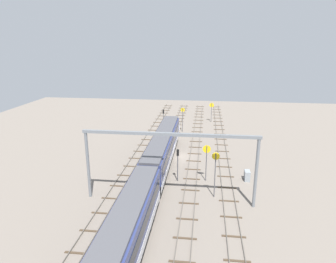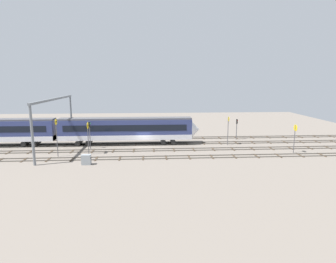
% 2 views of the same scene
% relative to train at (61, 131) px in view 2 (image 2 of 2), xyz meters
% --- Properties ---
extents(ground_plane, '(104.57, 104.57, 0.00)m').
position_rel_train_xyz_m(ground_plane, '(15.08, -2.41, -2.66)').
color(ground_plane, slate).
extents(track_near_foreground, '(88.57, 2.40, 0.16)m').
position_rel_train_xyz_m(track_near_foreground, '(15.08, -9.65, -2.59)').
color(track_near_foreground, '#59544C').
rests_on(track_near_foreground, ground).
extents(track_second_near, '(88.57, 2.40, 0.16)m').
position_rel_train_xyz_m(track_second_near, '(15.08, -4.83, -2.59)').
color(track_second_near, '#59544C').
rests_on(track_second_near, ground).
extents(track_with_train, '(88.57, 2.40, 0.16)m').
position_rel_train_xyz_m(track_with_train, '(15.08, 0.00, -2.59)').
color(track_with_train, '#59544C').
rests_on(track_with_train, ground).
extents(track_second_far, '(88.57, 2.40, 0.16)m').
position_rel_train_xyz_m(track_second_far, '(15.08, 4.83, -2.59)').
color(track_second_far, '#59544C').
rests_on(track_second_far, ground).
extents(train, '(50.40, 3.24, 4.80)m').
position_rel_train_xyz_m(train, '(0.00, 0.00, 0.00)').
color(train, navy).
rests_on(train, ground).
extents(overhead_gantry, '(0.40, 20.57, 8.74)m').
position_rel_train_xyz_m(overhead_gantry, '(-0.01, -2.42, 4.03)').
color(overhead_gantry, slate).
rests_on(overhead_gantry, ground).
extents(speed_sign_near_foreground, '(0.14, 1.09, 4.68)m').
position_rel_train_xyz_m(speed_sign_near_foreground, '(39.66, -7.93, 0.52)').
color(speed_sign_near_foreground, '#4C4C51').
rests_on(speed_sign_near_foreground, ground).
extents(speed_sign_mid_trackside, '(0.14, 0.94, 5.92)m').
position_rel_train_xyz_m(speed_sign_mid_trackside, '(1.80, -7.85, 1.15)').
color(speed_sign_mid_trackside, '#4C4C51').
rests_on(speed_sign_mid_trackside, ground).
extents(speed_sign_far_trackside, '(0.14, 0.89, 5.24)m').
position_rel_train_xyz_m(speed_sign_far_trackside, '(30.37, -1.64, 0.71)').
color(speed_sign_far_trackside, '#4C4C51').
rests_on(speed_sign_far_trackside, ground).
extents(speed_sign_distant_end, '(0.14, 1.10, 5.24)m').
position_rel_train_xyz_m(speed_sign_distant_end, '(6.34, -6.79, 0.88)').
color(speed_sign_distant_end, '#4C4C51').
rests_on(speed_sign_distant_end, ground).
extents(signal_light_trackside_approach, '(0.31, 0.32, 4.67)m').
position_rel_train_xyz_m(signal_light_trackside_approach, '(5.81, -2.89, 0.39)').
color(signal_light_trackside_approach, '#4C4C51').
rests_on(signal_light_trackside_approach, ground).
extents(signal_light_trackside_departure, '(0.31, 0.32, 4.11)m').
position_rel_train_xyz_m(signal_light_trackside_departure, '(33.38, 2.95, 0.05)').
color(signal_light_trackside_departure, '#4C4C51').
rests_on(signal_light_trackside_departure, ground).
extents(relay_cabinet, '(1.31, 0.74, 1.44)m').
position_rel_train_xyz_m(relay_cabinet, '(7.16, -12.53, -1.93)').
color(relay_cabinet, gray).
rests_on(relay_cabinet, ground).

